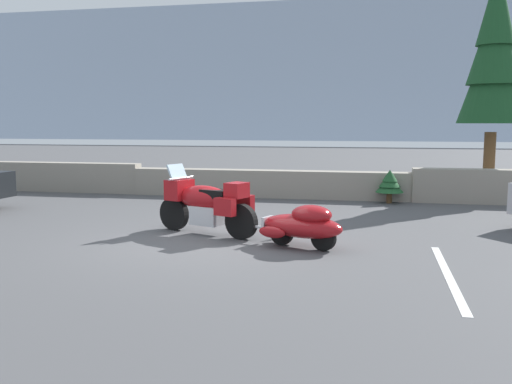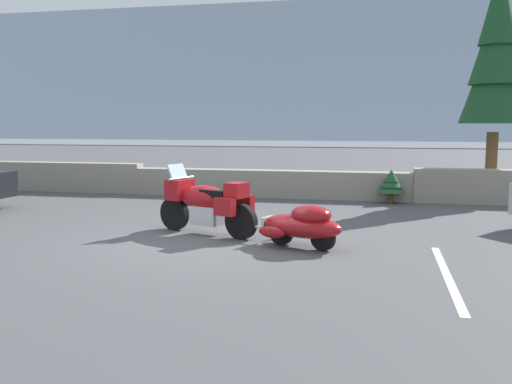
# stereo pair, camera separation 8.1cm
# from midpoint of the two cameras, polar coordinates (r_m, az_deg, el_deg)

# --- Properties ---
(ground_plane) EXTENTS (80.00, 80.00, 0.00)m
(ground_plane) POSITION_cam_midpoint_polar(r_m,az_deg,el_deg) (10.37, -4.91, -4.95)
(ground_plane) COLOR #4C4C4F
(stone_guard_wall) EXTENTS (24.00, 0.62, 0.92)m
(stone_guard_wall) POSITION_cam_midpoint_polar(r_m,az_deg,el_deg) (16.17, 2.96, 0.95)
(stone_guard_wall) COLOR gray
(stone_guard_wall) RESTS_ON ground
(distant_ridgeline) EXTENTS (240.00, 80.00, 16.00)m
(distant_ridgeline) POSITION_cam_midpoint_polar(r_m,az_deg,el_deg) (106.07, 10.84, 10.10)
(distant_ridgeline) COLOR #99A8BF
(distant_ridgeline) RESTS_ON ground
(touring_motorcycle) EXTENTS (2.20, 1.24, 1.33)m
(touring_motorcycle) POSITION_cam_midpoint_polar(r_m,az_deg,el_deg) (10.88, -4.86, -1.06)
(touring_motorcycle) COLOR black
(touring_motorcycle) RESTS_ON ground
(car_shaped_trailer) EXTENTS (2.18, 1.21, 0.76)m
(car_shaped_trailer) POSITION_cam_midpoint_polar(r_m,az_deg,el_deg) (9.73, 4.93, -3.28)
(car_shaped_trailer) COLOR black
(car_shaped_trailer) RESTS_ON ground
(pine_tree_tall) EXTENTS (1.90, 1.90, 6.51)m
(pine_tree_tall) POSITION_cam_midpoint_polar(r_m,az_deg,el_deg) (17.52, 23.29, 12.79)
(pine_tree_tall) COLOR brown
(pine_tree_tall) RESTS_ON ground
(pine_sapling_near) EXTENTS (0.75, 0.75, 0.90)m
(pine_sapling_near) POSITION_cam_midpoint_polar(r_m,az_deg,el_deg) (15.46, 13.64, 0.95)
(pine_sapling_near) COLOR brown
(pine_sapling_near) RESTS_ON ground
(parking_stripe_marker) EXTENTS (0.12, 3.60, 0.01)m
(parking_stripe_marker) POSITION_cam_midpoint_polar(r_m,az_deg,el_deg) (8.52, 18.98, -7.94)
(parking_stripe_marker) COLOR silver
(parking_stripe_marker) RESTS_ON ground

